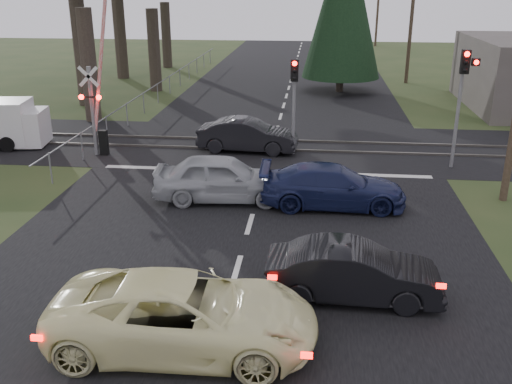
# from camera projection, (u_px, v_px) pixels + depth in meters

# --- Properties ---
(ground) EXTENTS (120.00, 120.00, 0.00)m
(ground) POSITION_uv_depth(u_px,v_px,m) (237.00, 270.00, 15.01)
(ground) COLOR #2B3D1B
(ground) RESTS_ON ground
(road) EXTENTS (14.00, 100.00, 0.01)m
(road) POSITION_uv_depth(u_px,v_px,m) (269.00, 158.00, 24.32)
(road) COLOR black
(road) RESTS_ON ground
(rail_corridor) EXTENTS (120.00, 8.00, 0.01)m
(rail_corridor) POSITION_uv_depth(u_px,v_px,m) (272.00, 146.00, 26.19)
(rail_corridor) COLOR black
(rail_corridor) RESTS_ON ground
(stop_line) EXTENTS (13.00, 0.35, 0.00)m
(stop_line) POSITION_uv_depth(u_px,v_px,m) (265.00, 172.00, 22.64)
(stop_line) COLOR silver
(stop_line) RESTS_ON ground
(rail_near) EXTENTS (120.00, 0.12, 0.10)m
(rail_near) POSITION_uv_depth(u_px,v_px,m) (271.00, 150.00, 25.43)
(rail_near) COLOR #59544C
(rail_near) RESTS_ON ground
(rail_far) EXTENTS (120.00, 0.12, 0.10)m
(rail_far) POSITION_uv_depth(u_px,v_px,m) (274.00, 140.00, 26.92)
(rail_far) COLOR #59544C
(rail_far) RESTS_ON ground
(crossing_signal) EXTENTS (1.62, 0.38, 6.96)m
(crossing_signal) POSITION_uv_depth(u_px,v_px,m) (97.00, 108.00, 24.12)
(crossing_signal) COLOR slate
(crossing_signal) RESTS_ON ground
(traffic_signal_right) EXTENTS (0.68, 0.48, 4.70)m
(traffic_signal_right) POSITION_uv_depth(u_px,v_px,m) (463.00, 86.00, 21.94)
(traffic_signal_right) COLOR slate
(traffic_signal_right) RESTS_ON ground
(traffic_signal_center) EXTENTS (0.32, 0.48, 4.10)m
(traffic_signal_center) POSITION_uv_depth(u_px,v_px,m) (294.00, 91.00, 23.88)
(traffic_signal_center) COLOR slate
(traffic_signal_center) RESTS_ON ground
(utility_pole_mid) EXTENTS (1.80, 0.26, 9.00)m
(utility_pole_mid) POSITION_uv_depth(u_px,v_px,m) (412.00, 16.00, 40.47)
(utility_pole_mid) COLOR #4C3D2D
(utility_pole_mid) RESTS_ON ground
(utility_pole_far) EXTENTS (1.80, 0.26, 9.00)m
(utility_pole_far) POSITION_uv_depth(u_px,v_px,m) (378.00, 3.00, 63.76)
(utility_pole_far) COLOR #4C3D2D
(utility_pole_far) RESTS_ON ground
(fence_left) EXTENTS (0.10, 36.00, 1.20)m
(fence_left) POSITION_uv_depth(u_px,v_px,m) (164.00, 98.00, 36.74)
(fence_left) COLOR slate
(fence_left) RESTS_ON ground
(cream_coupe) EXTENTS (5.54, 2.66, 1.52)m
(cream_coupe) POSITION_uv_depth(u_px,v_px,m) (184.00, 314.00, 11.65)
(cream_coupe) COLOR #F6F1B0
(cream_coupe) RESTS_ON ground
(dark_hatchback) EXTENTS (4.17, 1.54, 1.36)m
(dark_hatchback) POSITION_uv_depth(u_px,v_px,m) (353.00, 273.00, 13.45)
(dark_hatchback) COLOR black
(dark_hatchback) RESTS_ON ground
(silver_car) EXTENTS (4.79, 2.21, 1.59)m
(silver_car) POSITION_uv_depth(u_px,v_px,m) (222.00, 178.00, 19.51)
(silver_car) COLOR #9FA2A6
(silver_car) RESTS_ON ground
(blue_sedan) EXTENTS (4.89, 2.08, 1.41)m
(blue_sedan) POSITION_uv_depth(u_px,v_px,m) (333.00, 186.00, 19.00)
(blue_sedan) COLOR #161D44
(blue_sedan) RESTS_ON ground
(dark_car_far) EXTENTS (4.47, 1.85, 1.44)m
(dark_car_far) POSITION_uv_depth(u_px,v_px,m) (248.00, 135.00, 25.13)
(dark_car_far) COLOR black
(dark_car_far) RESTS_ON ground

